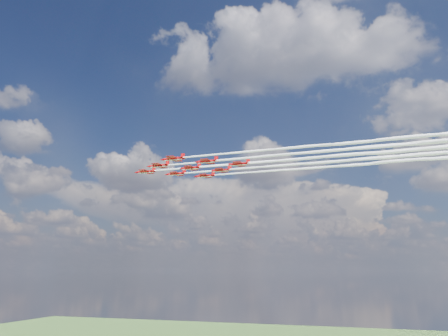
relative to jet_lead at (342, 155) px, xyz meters
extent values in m
cylinder|color=red|center=(-74.77, 1.24, 0.00)|extent=(6.96, 1.07, 0.95)
cone|color=red|center=(-79.11, 1.31, 0.00)|extent=(1.75, 0.98, 0.95)
cone|color=red|center=(-70.69, 1.17, 0.00)|extent=(1.32, 0.89, 0.87)
ellipsoid|color=black|center=(-76.50, 1.27, 0.39)|extent=(1.82, 0.82, 0.62)
cube|color=red|center=(-74.33, 1.23, -0.04)|extent=(2.91, 8.03, 0.12)
cube|color=red|center=(-71.29, 1.18, 0.00)|extent=(1.27, 3.14, 0.10)
cube|color=red|center=(-71.12, 1.18, 0.78)|extent=(1.39, 0.14, 1.56)
cube|color=white|center=(-74.77, 1.24, -0.43)|extent=(6.52, 0.89, 0.10)
cylinder|color=red|center=(-65.35, -6.34, 0.00)|extent=(6.96, 1.07, 0.95)
cone|color=red|center=(-69.69, -6.27, 0.00)|extent=(1.75, 0.98, 0.95)
cone|color=red|center=(-61.27, -6.41, 0.00)|extent=(1.32, 0.89, 0.87)
ellipsoid|color=black|center=(-67.08, -6.31, 0.39)|extent=(1.82, 0.82, 0.62)
cube|color=red|center=(-64.91, -6.35, -0.04)|extent=(2.91, 8.03, 0.12)
cube|color=red|center=(-61.88, -6.40, 0.00)|extent=(1.27, 3.14, 0.10)
cube|color=red|center=(-61.70, -6.40, 0.78)|extent=(1.39, 0.14, 1.56)
cube|color=white|center=(-65.35, -6.34, -0.43)|extent=(6.52, 0.89, 0.10)
cylinder|color=red|center=(-65.10, 8.51, 0.00)|extent=(6.96, 1.07, 0.95)
cone|color=red|center=(-69.44, 8.58, 0.00)|extent=(1.75, 0.98, 0.95)
cone|color=red|center=(-61.02, 8.44, 0.00)|extent=(1.32, 0.89, 0.87)
ellipsoid|color=black|center=(-66.84, 8.54, 0.39)|extent=(1.82, 0.82, 0.62)
cube|color=red|center=(-64.67, 8.50, -0.04)|extent=(2.91, 8.03, 0.12)
cube|color=red|center=(-61.63, 8.45, 0.00)|extent=(1.27, 3.14, 0.10)
cube|color=red|center=(-61.46, 8.45, 0.78)|extent=(1.39, 0.14, 1.56)
cube|color=white|center=(-65.10, 8.51, -0.43)|extent=(6.52, 0.89, 0.10)
cylinder|color=red|center=(-55.93, -13.92, 0.00)|extent=(6.96, 1.07, 0.95)
cone|color=red|center=(-60.27, -13.85, 0.00)|extent=(1.75, 0.98, 0.95)
cone|color=red|center=(-51.85, -13.99, 0.00)|extent=(1.32, 0.89, 0.87)
ellipsoid|color=black|center=(-57.66, -13.89, 0.39)|extent=(1.82, 0.82, 0.62)
cube|color=red|center=(-55.49, -13.93, -0.04)|extent=(2.91, 8.03, 0.12)
cube|color=red|center=(-52.46, -13.98, 0.00)|extent=(1.27, 3.14, 0.10)
cube|color=red|center=(-52.28, -13.98, 0.78)|extent=(1.39, 0.14, 1.56)
cube|color=white|center=(-55.93, -13.92, -0.43)|extent=(6.52, 0.89, 0.10)
cylinder|color=red|center=(-55.68, 0.93, 0.00)|extent=(6.96, 1.07, 0.95)
cone|color=red|center=(-60.02, 1.00, 0.00)|extent=(1.75, 0.98, 0.95)
cone|color=red|center=(-51.60, 0.86, 0.00)|extent=(1.32, 0.89, 0.87)
ellipsoid|color=black|center=(-57.42, 0.95, 0.39)|extent=(1.82, 0.82, 0.62)
cube|color=red|center=(-55.25, 0.92, -0.04)|extent=(2.91, 8.03, 0.12)
cube|color=red|center=(-52.21, 0.87, 0.00)|extent=(1.27, 3.14, 0.10)
cube|color=red|center=(-52.04, 0.86, 0.78)|extent=(1.39, 0.14, 1.56)
cube|color=white|center=(-55.68, 0.93, -0.43)|extent=(6.52, 0.89, 0.10)
cylinder|color=red|center=(-55.43, 15.77, 0.00)|extent=(6.96, 1.07, 0.95)
cone|color=red|center=(-59.77, 15.84, 0.00)|extent=(1.75, 0.98, 0.95)
cone|color=red|center=(-51.36, 15.70, 0.00)|extent=(1.32, 0.89, 0.87)
ellipsoid|color=black|center=(-57.17, 15.80, 0.39)|extent=(1.82, 0.82, 0.62)
cube|color=red|center=(-55.00, 15.76, -0.04)|extent=(2.91, 8.03, 0.12)
cube|color=red|center=(-51.96, 15.71, 0.00)|extent=(1.27, 3.14, 0.10)
cube|color=red|center=(-51.79, 15.71, 0.78)|extent=(1.39, 0.14, 1.56)
cube|color=white|center=(-55.43, 15.77, -0.43)|extent=(6.52, 0.89, 0.10)
cylinder|color=red|center=(-46.26, -6.66, 0.00)|extent=(6.96, 1.07, 0.95)
cone|color=red|center=(-50.60, -6.58, 0.00)|extent=(1.75, 0.98, 0.95)
cone|color=red|center=(-42.18, -6.72, 0.00)|extent=(1.32, 0.89, 0.87)
ellipsoid|color=black|center=(-48.00, -6.63, 0.39)|extent=(1.82, 0.82, 0.62)
cube|color=red|center=(-45.83, -6.66, -0.04)|extent=(2.91, 8.03, 0.12)
cube|color=red|center=(-42.79, -6.71, 0.00)|extent=(1.27, 3.14, 0.10)
cube|color=red|center=(-42.62, -6.72, 0.78)|extent=(1.39, 0.14, 1.56)
cube|color=white|center=(-46.26, -6.66, -0.43)|extent=(6.52, 0.89, 0.10)
cylinder|color=red|center=(-46.02, 8.19, 0.00)|extent=(6.96, 1.07, 0.95)
cone|color=red|center=(-50.35, 8.26, 0.00)|extent=(1.75, 0.98, 0.95)
cone|color=red|center=(-41.94, 8.12, 0.00)|extent=(1.32, 0.89, 0.87)
ellipsoid|color=black|center=(-47.75, 8.22, 0.39)|extent=(1.82, 0.82, 0.62)
cube|color=red|center=(-45.58, 8.18, -0.04)|extent=(2.91, 8.03, 0.12)
cube|color=red|center=(-42.54, 8.13, 0.00)|extent=(1.27, 3.14, 0.10)
cube|color=red|center=(-42.37, 8.13, 0.78)|extent=(1.39, 0.14, 1.56)
cube|color=white|center=(-46.02, 8.19, -0.43)|extent=(6.52, 0.89, 0.10)
cylinder|color=red|center=(-36.60, 0.61, 0.00)|extent=(6.96, 1.07, 0.95)
cone|color=red|center=(-40.94, 0.68, 0.00)|extent=(1.75, 0.98, 0.95)
cone|color=red|center=(-32.52, 0.54, 0.00)|extent=(1.32, 0.89, 0.87)
ellipsoid|color=black|center=(-38.33, 0.64, 0.39)|extent=(1.82, 0.82, 0.62)
cube|color=red|center=(-36.16, 0.60, -0.04)|extent=(2.91, 8.03, 0.12)
cube|color=red|center=(-33.13, 0.55, 0.00)|extent=(1.27, 3.14, 0.10)
cube|color=red|center=(-32.95, 0.55, 0.78)|extent=(1.39, 0.14, 1.56)
cube|color=white|center=(-36.60, 0.61, -0.43)|extent=(6.52, 0.89, 0.10)
camera|label=1|loc=(6.71, -147.35, -37.87)|focal=35.00mm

